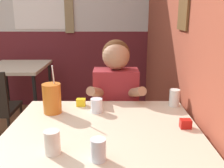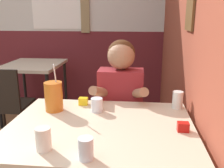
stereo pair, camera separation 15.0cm
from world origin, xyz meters
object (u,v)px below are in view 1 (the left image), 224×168
Objects in this scene: background_table at (17,72)px; person_seated at (115,109)px; main_table at (103,136)px; cocktail_pitcher at (52,98)px.

person_seated is (1.19, -1.14, -0.04)m from background_table.
main_table is 0.58m from person_seated.
person_seated is 0.59m from cocktail_pitcher.
main_table is 1.35× the size of background_table.
background_table is at bearing 136.29° from person_seated.
cocktail_pitcher reaches higher than background_table.
main_table is 3.41× the size of cocktail_pitcher.
background_table is 0.67× the size of person_seated.
background_table is (-1.11, 1.71, -0.02)m from main_table.
background_table is at bearing 117.47° from cocktail_pitcher.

